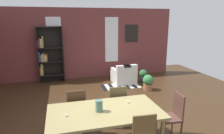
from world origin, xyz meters
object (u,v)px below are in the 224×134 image
object	(u,v)px
dining_chair_far_left	(76,109)
bookshelf_tall	(49,54)
potted_plant_corner	(148,82)
vase_on_table	(99,106)
dining_chair_head_right	(173,115)
armchair_white	(124,76)
dining_chair_far_right	(117,104)
dining_table	(105,114)
potted_plant_by_shelf	(143,75)

from	to	relation	value
dining_chair_far_left	bookshelf_tall	bearing A→B (deg)	99.81
potted_plant_corner	vase_on_table	bearing A→B (deg)	-129.42
dining_chair_head_right	armchair_white	distance (m)	3.72
vase_on_table	dining_chair_far_left	size ratio (longest dim) A/B	0.22
dining_chair_head_right	dining_chair_far_right	size ratio (longest dim) A/B	1.00
armchair_white	dining_chair_far_right	bearing A→B (deg)	-111.46
vase_on_table	armchair_white	size ratio (longest dim) A/B	0.25
dining_chair_head_right	dining_table	bearing A→B (deg)	179.79
dining_chair_head_right	potted_plant_by_shelf	size ratio (longest dim) A/B	1.95
armchair_white	potted_plant_corner	distance (m)	1.10
dining_chair_head_right	bookshelf_tall	distance (m)	5.26
vase_on_table	potted_plant_by_shelf	xyz separation A→B (m)	(2.46, 3.61, -0.62)
dining_chair_head_right	armchair_white	size ratio (longest dim) A/B	1.13
dining_table	dining_chair_head_right	world-z (taller)	dining_chair_head_right
armchair_white	potted_plant_corner	bearing A→B (deg)	-60.28
potted_plant_by_shelf	potted_plant_corner	xyz separation A→B (m)	(-0.21, -0.87, 0.02)
bookshelf_tall	potted_plant_corner	world-z (taller)	bookshelf_tall
bookshelf_tall	armchair_white	xyz separation A→B (m)	(2.71, -0.90, -0.80)
dining_table	potted_plant_by_shelf	world-z (taller)	dining_table
armchair_white	potted_plant_corner	size ratio (longest dim) A/B	1.58
dining_chair_head_right	potted_plant_corner	world-z (taller)	dining_chair_head_right
potted_plant_by_shelf	dining_chair_head_right	bearing A→B (deg)	-105.06
vase_on_table	dining_chair_far_right	distance (m)	1.02
vase_on_table	dining_chair_far_right	bearing A→B (deg)	54.22
dining_chair_far_left	potted_plant_corner	world-z (taller)	dining_chair_far_left
vase_on_table	potted_plant_corner	world-z (taller)	vase_on_table
vase_on_table	dining_table	bearing A→B (deg)	-0.00
potted_plant_corner	dining_chair_far_left	bearing A→B (deg)	-142.83
dining_chair_far_left	dining_chair_far_right	xyz separation A→B (m)	(0.90, 0.00, 0.00)
dining_chair_far_right	potted_plant_corner	world-z (taller)	dining_chair_far_right
dining_table	bookshelf_tall	bearing A→B (deg)	103.59
dining_chair_far_left	armchair_white	distance (m)	3.58
dining_table	vase_on_table	size ratio (longest dim) A/B	9.69
dining_table	potted_plant_corner	world-z (taller)	dining_table
dining_table	vase_on_table	bearing A→B (deg)	180.00
dining_table	potted_plant_corner	size ratio (longest dim) A/B	3.78
bookshelf_tall	potted_plant_corner	bearing A→B (deg)	-29.71
dining_chair_head_right	bookshelf_tall	bearing A→B (deg)	118.40
dining_chair_head_right	potted_plant_corner	distance (m)	2.86
dining_table	dining_chair_head_right	distance (m)	1.39
bookshelf_tall	armchair_white	size ratio (longest dim) A/B	2.51
dining_chair_far_left	dining_chair_far_right	distance (m)	0.90
vase_on_table	dining_chair_far_left	distance (m)	0.92
dining_chair_far_right	potted_plant_by_shelf	size ratio (longest dim) A/B	1.95
dining_chair_far_left	armchair_white	world-z (taller)	dining_chair_far_left
dining_chair_far_left	potted_plant_by_shelf	world-z (taller)	dining_chair_far_left
bookshelf_tall	potted_plant_corner	size ratio (longest dim) A/B	3.98
vase_on_table	armchair_white	distance (m)	4.12
dining_chair_far_right	bookshelf_tall	size ratio (longest dim) A/B	0.45
dining_chair_head_right	potted_plant_by_shelf	world-z (taller)	dining_chair_head_right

